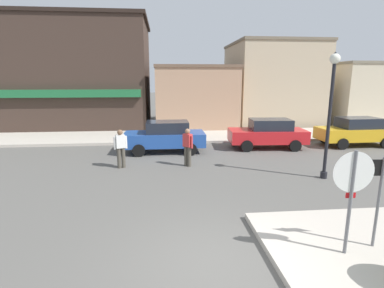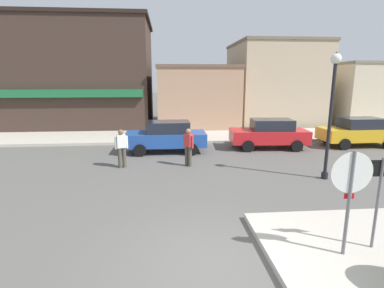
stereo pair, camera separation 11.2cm
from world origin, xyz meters
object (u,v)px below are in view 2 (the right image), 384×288
at_px(stop_sign, 350,190).
at_px(pedestrian_crossing_near, 188,146).
at_px(pedestrian_crossing_far, 122,147).
at_px(parked_car_nearest, 166,136).
at_px(lamp_post, 332,98).
at_px(parked_car_second, 269,133).
at_px(one_way_sign, 378,194).
at_px(parked_car_third, 358,131).

height_order(stop_sign, pedestrian_crossing_near, stop_sign).
bearing_deg(pedestrian_crossing_far, parked_car_nearest, 54.79).
relative_size(lamp_post, parked_car_nearest, 1.13).
bearing_deg(parked_car_second, parked_car_nearest, -176.16).
height_order(parked_car_second, pedestrian_crossing_near, pedestrian_crossing_near).
bearing_deg(stop_sign, one_way_sign, 14.03).
bearing_deg(parked_car_nearest, pedestrian_crossing_near, -70.85).
xyz_separation_m(stop_sign, one_way_sign, (0.75, 0.19, -0.19)).
distance_m(one_way_sign, pedestrian_crossing_near, 7.66).
bearing_deg(lamp_post, one_way_sign, -107.91).
bearing_deg(pedestrian_crossing_far, lamp_post, -15.15).
bearing_deg(parked_car_second, stop_sign, -100.69).
relative_size(stop_sign, parked_car_second, 0.56).
bearing_deg(one_way_sign, stop_sign, -165.97).
height_order(one_way_sign, parked_car_second, one_way_sign).
xyz_separation_m(lamp_post, parked_car_third, (4.66, 5.22, -2.15)).
xyz_separation_m(stop_sign, pedestrian_crossing_far, (-5.41, 7.05, -0.65)).
xyz_separation_m(stop_sign, parked_car_second, (1.89, 10.04, -0.71)).
bearing_deg(parked_car_second, pedestrian_crossing_far, -157.72).
relative_size(lamp_post, pedestrian_crossing_near, 2.82).
xyz_separation_m(stop_sign, parked_car_nearest, (-3.55, 9.67, -0.71)).
relative_size(stop_sign, pedestrian_crossing_near, 1.43).
distance_m(stop_sign, parked_car_nearest, 10.33).
bearing_deg(parked_car_nearest, parked_car_second, 3.84).
relative_size(stop_sign, parked_car_nearest, 0.57).
bearing_deg(one_way_sign, parked_car_nearest, 114.38).
bearing_deg(lamp_post, pedestrian_crossing_near, 157.17).
bearing_deg(parked_car_third, one_way_sign, -121.85).
distance_m(parked_car_nearest, parked_car_second, 5.46).
relative_size(one_way_sign, parked_car_second, 0.51).
height_order(stop_sign, lamp_post, lamp_post).
relative_size(one_way_sign, parked_car_third, 0.52).
relative_size(one_way_sign, pedestrian_crossing_far, 1.30).
bearing_deg(parked_car_nearest, parked_car_third, 2.76).
relative_size(parked_car_nearest, pedestrian_crossing_far, 2.49).
bearing_deg(stop_sign, pedestrian_crossing_near, 110.55).
xyz_separation_m(one_way_sign, parked_car_third, (6.21, 9.99, -0.52)).
distance_m(one_way_sign, parked_car_second, 9.93).
relative_size(lamp_post, pedestrian_crossing_far, 2.82).
height_order(parked_car_nearest, pedestrian_crossing_far, pedestrian_crossing_far).
xyz_separation_m(lamp_post, parked_car_nearest, (-5.84, 4.71, -2.15)).
bearing_deg(pedestrian_crossing_far, stop_sign, -52.51).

